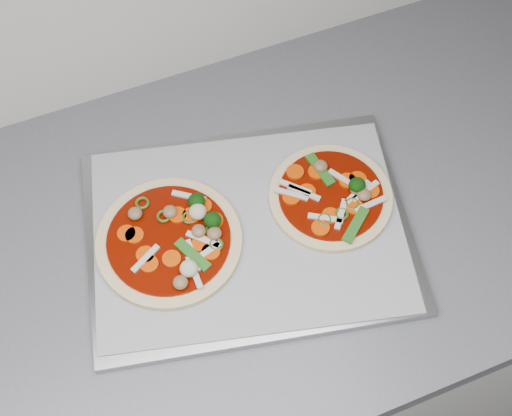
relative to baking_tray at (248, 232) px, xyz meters
name	(u,v)px	position (x,y,z in m)	size (l,w,h in m)	color
base_cabinet	(91,404)	(-0.32, 0.01, -0.48)	(3.60, 0.60, 0.86)	silver
countertop	(23,314)	(-0.32, 0.01, -0.03)	(3.60, 0.60, 0.04)	slate
baking_tray	(248,232)	(0.00, 0.00, 0.00)	(0.44, 0.32, 0.01)	#939398
parchment	(248,229)	(0.00, 0.00, 0.01)	(0.42, 0.31, 0.00)	#A1A1A7
pizza_left	(173,239)	(-0.10, 0.02, 0.02)	(0.20, 0.20, 0.03)	beige
pizza_right	(332,196)	(0.13, 0.00, 0.02)	(0.20, 0.20, 0.03)	beige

